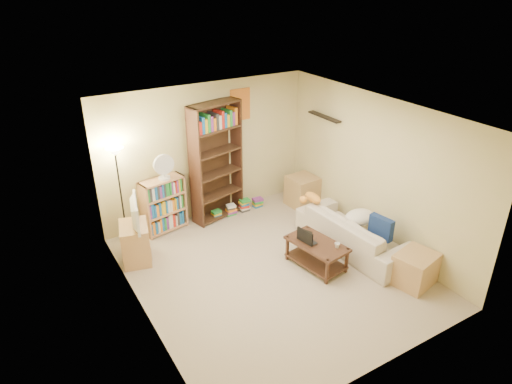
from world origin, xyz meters
TOP-DOWN VIEW (x-y plane):
  - room at (0.00, 0.01)m, footprint 4.50×4.54m
  - sofa at (1.52, -0.15)m, footprint 2.18×1.07m
  - navy_pillow at (1.65, -0.59)m, footprint 0.18×0.41m
  - cream_blanket at (1.67, -0.09)m, footprint 0.56×0.40m
  - tabby_cat at (1.20, 0.64)m, footprint 0.48×0.19m
  - coffee_table at (0.67, -0.23)m, footprint 0.68×1.03m
  - laptop at (0.63, -0.13)m, footprint 0.34×0.25m
  - laptop_screen at (0.49, -0.15)m, footprint 0.06×0.32m
  - mug at (0.85, -0.49)m, footprint 0.12×0.12m
  - tv_remote at (0.73, 0.10)m, footprint 0.12×0.18m
  - tv_stand at (-1.70, 1.38)m, footprint 0.56×0.68m
  - television at (-1.70, 1.38)m, footprint 0.82×0.47m
  - tall_bookshelf at (0.08, 2.01)m, footprint 1.04×0.55m
  - short_bookshelf at (-0.96, 2.05)m, footprint 0.82×0.45m
  - desk_fan at (-0.90, 2.00)m, footprint 0.36×0.20m
  - floor_lamp at (-1.66, 2.05)m, footprint 0.29×0.29m
  - side_table at (1.72, 1.58)m, footprint 0.56×0.56m
  - end_cabinet at (1.65, -1.33)m, footprint 0.69×0.61m
  - book_stacks at (0.48, 1.95)m, footprint 1.10×0.15m

SIDE VIEW (x-z plane):
  - book_stacks at x=0.48m, z-range -0.02..0.22m
  - end_cabinet at x=1.65m, z-range 0.00..0.50m
  - coffee_table at x=0.67m, z-range 0.06..0.49m
  - side_table at x=1.72m, z-range 0.00..0.60m
  - sofa at x=1.52m, z-range 0.00..0.61m
  - tv_stand at x=-1.70m, z-range 0.00..0.64m
  - tv_remote at x=0.73m, z-range 0.43..0.45m
  - laptop at x=0.63m, z-range 0.43..0.45m
  - mug at x=0.85m, z-range 0.43..0.50m
  - short_bookshelf at x=-0.96m, z-range 0.00..1.00m
  - cream_blanket at x=1.67m, z-range 0.40..0.64m
  - laptop_screen at x=0.49m, z-range 0.45..0.66m
  - navy_pillow at x=1.65m, z-range 0.40..0.76m
  - tabby_cat at x=1.20m, z-range 0.61..0.77m
  - television at x=-1.70m, z-range 0.64..1.08m
  - tall_bookshelf at x=0.08m, z-range 0.06..2.26m
  - desk_fan at x=-0.90m, z-range 1.00..1.46m
  - floor_lamp at x=-1.66m, z-range 0.51..2.21m
  - room at x=0.00m, z-range 0.36..2.88m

